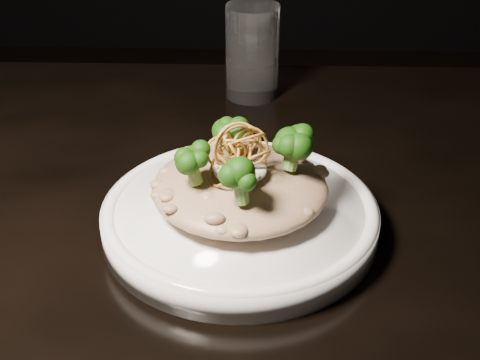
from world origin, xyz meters
The scene contains 7 objects.
table centered at (0.00, 0.00, 0.67)m, with size 1.10×0.80×0.75m.
plate centered at (-0.01, -0.02, 0.76)m, with size 0.26×0.26×0.03m, color white.
risotto centered at (-0.01, -0.01, 0.79)m, with size 0.16×0.16×0.04m, color brown.
broccoli centered at (-0.01, -0.02, 0.83)m, with size 0.11×0.11×0.04m, color black, non-canonical shape.
cheese centered at (-0.01, -0.02, 0.82)m, with size 0.05×0.05×0.01m, color silver.
shallots centered at (-0.01, -0.02, 0.84)m, with size 0.05×0.05×0.03m, color #945F1F, non-canonical shape.
drinking_glass centered at (0.00, 0.29, 0.81)m, with size 0.07×0.07×0.12m, color white.
Camera 1 is at (0.01, -0.53, 1.12)m, focal length 50.00 mm.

